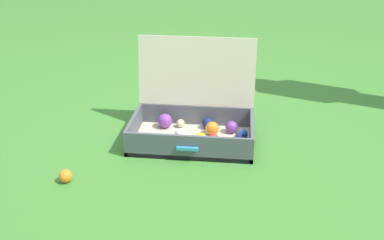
# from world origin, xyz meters

# --- Properties ---
(ground_plane) EXTENTS (16.00, 16.00, 0.00)m
(ground_plane) POSITION_xyz_m (0.00, 0.00, 0.00)
(ground_plane) COLOR #3D7A2D
(open_suitcase) EXTENTS (0.66, 0.48, 0.53)m
(open_suitcase) POSITION_xyz_m (-0.00, 0.03, 0.12)
(open_suitcase) COLOR beige
(open_suitcase) RESTS_ON ground
(stray_ball_on_grass) EXTENTS (0.06, 0.06, 0.06)m
(stray_ball_on_grass) POSITION_xyz_m (-0.56, -0.48, 0.03)
(stray_ball_on_grass) COLOR orange
(stray_ball_on_grass) RESTS_ON ground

